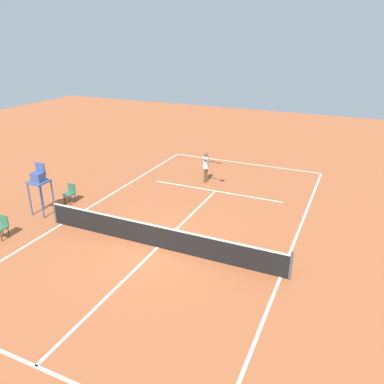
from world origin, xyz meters
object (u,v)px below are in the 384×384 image
at_px(player_serving, 206,165).
at_px(tennis_ball, 209,187).
at_px(umpire_chair, 39,181).
at_px(courtside_chair_near, 2,226).
at_px(courtside_chair_mid, 70,192).

distance_m(player_serving, tennis_ball, 1.28).
distance_m(umpire_chair, courtside_chair_near, 2.64).
height_order(tennis_ball, courtside_chair_near, courtside_chair_near).
bearing_deg(tennis_ball, courtside_chair_near, 56.70).
bearing_deg(courtside_chair_near, tennis_ball, -123.30).
bearing_deg(courtside_chair_near, umpire_chair, -85.77).
relative_size(player_serving, umpire_chair, 0.73).
bearing_deg(tennis_ball, umpire_chair, 46.65).
height_order(player_serving, tennis_ball, player_serving).
relative_size(umpire_chair, courtside_chair_near, 2.54).
height_order(player_serving, courtside_chair_near, player_serving).
height_order(tennis_ball, courtside_chair_mid, courtside_chair_mid).
distance_m(player_serving, courtside_chair_near, 10.54).
xyz_separation_m(courtside_chair_near, courtside_chair_mid, (-0.13, -3.89, 0.00)).
height_order(player_serving, courtside_chair_mid, player_serving).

